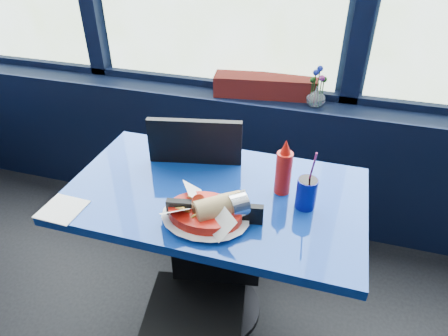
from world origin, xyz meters
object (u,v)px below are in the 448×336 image
near_table (215,225)px  food_basket (207,212)px  chair_near_front (203,289)px  soda_cup (307,193)px  planter_box (265,86)px  flower_vase (316,94)px  ketchup_bottle (284,170)px  chair_near_back (210,184)px

near_table → food_basket: food_basket is taller
chair_near_front → soda_cup: size_ratio=3.14×
planter_box → food_basket: bearing=-97.8°
flower_vase → ketchup_bottle: bearing=-93.6°
chair_near_back → food_basket: (0.15, -0.48, 0.24)m
flower_vase → soda_cup: size_ratio=0.84×
near_table → planter_box: (0.02, 0.89, 0.29)m
food_basket → soda_cup: soda_cup is taller
planter_box → ketchup_bottle: size_ratio=2.42×
near_table → soda_cup: (0.36, 0.01, 0.25)m
near_table → soda_cup: 0.44m
chair_near_front → planter_box: size_ratio=1.43×
planter_box → chair_near_back: bearing=-111.9°
chair_near_back → flower_vase: bearing=-141.2°
food_basket → soda_cup: 0.38m
chair_near_front → planter_box: 1.22m
near_table → chair_near_back: (-0.12, 0.30, -0.02)m
near_table → chair_near_front: bearing=-82.3°
near_table → planter_box: size_ratio=2.07×
near_table → ketchup_bottle: ketchup_bottle is taller
ketchup_bottle → soda_cup: 0.13m
near_table → food_basket: 0.28m
flower_vase → ketchup_bottle: (-0.05, -0.76, -0.01)m
food_basket → ketchup_bottle: (0.23, 0.25, 0.07)m
chair_near_front → food_basket: size_ratio=2.47×
near_table → flower_vase: 0.94m
chair_near_back → planter_box: 0.68m
chair_near_front → near_table: bearing=87.4°
near_table → planter_box: bearing=88.8°
flower_vase → food_basket: bearing=-105.5°
flower_vase → near_table: bearing=-110.4°
near_table → ketchup_bottle: bearing=16.4°
near_table → chair_near_back: bearing=112.0°
chair_near_back → chair_near_front: bearing=93.6°
near_table → flower_vase: size_ratio=5.45×
chair_near_back → flower_vase: flower_vase is taller
flower_vase → ketchup_bottle: flower_vase is taller
chair_near_back → planter_box: bearing=-115.4°
planter_box → food_basket: 1.07m
planter_box → chair_near_front: bearing=-97.5°
ketchup_bottle → near_table: bearing=-163.6°
chair_near_back → ketchup_bottle: ketchup_bottle is taller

